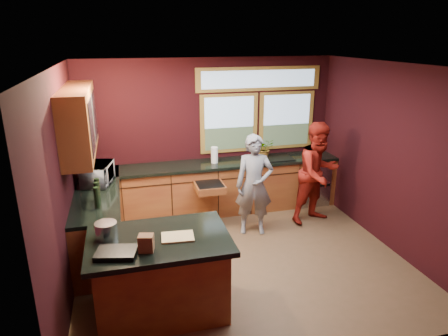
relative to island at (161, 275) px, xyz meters
name	(u,v)px	position (x,y,z in m)	size (l,w,h in m)	color
floor	(242,259)	(1.22, 0.83, -0.48)	(4.50, 4.50, 0.00)	brown
room_shell	(194,134)	(0.63, 1.15, 1.32)	(4.52, 4.02, 2.71)	black
back_counter	(225,186)	(1.42, 2.52, -0.01)	(4.50, 0.64, 0.93)	maroon
left_counter	(99,220)	(-0.73, 1.68, -0.01)	(0.64, 2.30, 0.93)	maroon
island	(161,275)	(0.00, 0.00, 0.00)	(1.55, 1.05, 0.95)	maroon
person_grey	(254,185)	(1.65, 1.60, 0.33)	(0.59, 0.39, 1.62)	slate
person_red	(318,173)	(2.82, 1.73, 0.39)	(0.84, 0.65, 1.73)	maroon
microwave	(98,174)	(-0.70, 1.95, 0.61)	(0.56, 0.38, 0.31)	#999999
potted_plant	(265,148)	(2.17, 2.58, 0.63)	(0.32, 0.28, 0.36)	#999999
paper_towel	(214,155)	(1.23, 2.53, 0.59)	(0.12, 0.12, 0.28)	white
cutting_board	(178,237)	(0.20, -0.05, 0.48)	(0.35, 0.25, 0.02)	tan
stock_pot	(106,230)	(-0.55, 0.15, 0.56)	(0.24, 0.24, 0.18)	silver
paper_bag	(146,243)	(-0.15, -0.25, 0.56)	(0.15, 0.12, 0.18)	brown
black_tray	(116,253)	(-0.45, -0.25, 0.49)	(0.40, 0.28, 0.05)	black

